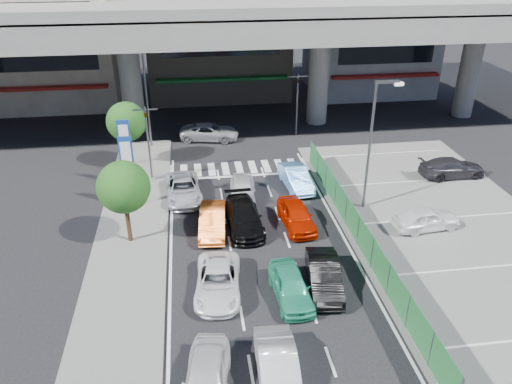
{
  "coord_description": "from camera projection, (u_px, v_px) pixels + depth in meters",
  "views": [
    {
      "loc": [
        -3.35,
        -19.98,
        15.11
      ],
      "look_at": [
        0.11,
        4.84,
        2.17
      ],
      "focal_mm": 35.0,
      "sensor_mm": 36.0,
      "label": 1
    }
  ],
  "objects": [
    {
      "name": "building_west",
      "position": [
        52.0,
        35.0,
        48.12
      ],
      "size": [
        12.0,
        10.9,
        13.0
      ],
      "color": "gray",
      "rests_on": "ground"
    },
    {
      "name": "street_lamp_left",
      "position": [
        148.0,
        88.0,
        37.8
      ],
      "size": [
        1.65,
        0.22,
        8.0
      ],
      "color": "#595B60",
      "rests_on": "ground"
    },
    {
      "name": "sedan_white_mid_left",
      "position": [
        218.0,
        281.0,
        23.44
      ],
      "size": [
        2.51,
        4.68,
        1.25
      ],
      "primitive_type": "imported",
      "rotation": [
        0.0,
        0.0,
        -0.1
      ],
      "color": "white",
      "rests_on": "ground"
    },
    {
      "name": "sidewalk_left",
      "position": [
        131.0,
        241.0,
        27.56
      ],
      "size": [
        4.0,
        30.0,
        0.12
      ],
      "primitive_type": "cube",
      "color": "slate",
      "rests_on": "ground"
    },
    {
      "name": "parked_sedan_dgrey",
      "position": [
        452.0,
        168.0,
        34.65
      ],
      "size": [
        4.59,
        1.93,
        1.32
      ],
      "primitive_type": "imported",
      "rotation": [
        0.0,
        0.0,
        1.59
      ],
      "color": "#2A292E",
      "rests_on": "parking_lot"
    },
    {
      "name": "traffic_cone",
      "position": [
        365.0,
        230.0,
        27.94
      ],
      "size": [
        0.46,
        0.46,
        0.68
      ],
      "primitive_type": "cone",
      "rotation": [
        0.0,
        0.0,
        -0.4
      ],
      "color": "red",
      "rests_on": "parking_lot"
    },
    {
      "name": "sedan_white_front_mid",
      "position": [
        242.0,
        190.0,
        31.68
      ],
      "size": [
        2.04,
        4.2,
        1.38
      ],
      "primitive_type": "imported",
      "rotation": [
        0.0,
        0.0,
        -0.1
      ],
      "color": "silver",
      "rests_on": "ground"
    },
    {
      "name": "parked_sedan_white",
      "position": [
        426.0,
        218.0,
        28.44
      ],
      "size": [
        4.01,
        1.96,
        1.32
      ],
      "primitive_type": "imported",
      "rotation": [
        0.0,
        0.0,
        1.68
      ],
      "color": "white",
      "rests_on": "parking_lot"
    },
    {
      "name": "tree_near",
      "position": [
        124.0,
        187.0,
        26.03
      ],
      "size": [
        2.8,
        2.8,
        4.8
      ],
      "color": "#382314",
      "rests_on": "ground"
    },
    {
      "name": "fence_run",
      "position": [
        364.0,
        241.0,
        26.04
      ],
      "size": [
        0.16,
        22.0,
        1.8
      ],
      "primitive_type": null,
      "color": "#226331",
      "rests_on": "ground"
    },
    {
      "name": "street_lamp_right",
      "position": [
        374.0,
        135.0,
        28.9
      ],
      "size": [
        1.65,
        0.22,
        8.0
      ],
      "color": "#595B60",
      "rests_on": "ground"
    },
    {
      "name": "taxi_orange_right",
      "position": [
        296.0,
        215.0,
        28.8
      ],
      "size": [
        1.93,
        4.16,
        1.38
      ],
      "primitive_type": "imported",
      "rotation": [
        0.0,
        0.0,
        0.07
      ],
      "color": "#BF1900",
      "rests_on": "ground"
    },
    {
      "name": "traffic_light_left",
      "position": [
        147.0,
        125.0,
        32.92
      ],
      "size": [
        1.6,
        1.24,
        5.2
      ],
      "color": "#595B60",
      "rests_on": "ground"
    },
    {
      "name": "expressway",
      "position": [
        225.0,
        23.0,
        40.27
      ],
      "size": [
        64.0,
        14.0,
        10.75
      ],
      "color": "slate",
      "rests_on": "ground"
    },
    {
      "name": "kei_truck_front_right",
      "position": [
        296.0,
        178.0,
        33.26
      ],
      "size": [
        1.84,
        4.31,
        1.38
      ],
      "primitive_type": "imported",
      "rotation": [
        0.0,
        0.0,
        0.09
      ],
      "color": "#5A9FE1",
      "rests_on": "ground"
    },
    {
      "name": "wagon_silver_front_left",
      "position": [
        183.0,
        189.0,
        31.88
      ],
      "size": [
        2.5,
        4.85,
        1.31
      ],
      "primitive_type": "imported",
      "rotation": [
        0.0,
        0.0,
        0.07
      ],
      "color": "silver",
      "rests_on": "ground"
    },
    {
      "name": "signboard_far",
      "position": [
        125.0,
        144.0,
        32.26
      ],
      "size": [
        0.8,
        0.14,
        4.7
      ],
      "color": "#595B60",
      "rests_on": "ground"
    },
    {
      "name": "taxi_teal_mid",
      "position": [
        291.0,
        286.0,
        23.04
      ],
      "size": [
        1.78,
        3.99,
        1.33
      ],
      "primitive_type": "imported",
      "rotation": [
        0.0,
        0.0,
        0.05
      ],
      "color": "#2FAC80",
      "rests_on": "ground"
    },
    {
      "name": "ground",
      "position": [
        267.0,
        275.0,
        24.92
      ],
      "size": [
        120.0,
        120.0,
        0.0
      ],
      "primitive_type": "plane",
      "color": "black",
      "rests_on": "ground"
    },
    {
      "name": "parking_lot",
      "position": [
        455.0,
        236.0,
        28.02
      ],
      "size": [
        12.0,
        28.0,
        0.06
      ],
      "primitive_type": "cube",
      "color": "slate",
      "rests_on": "ground"
    },
    {
      "name": "building_center",
      "position": [
        217.0,
        20.0,
        50.5
      ],
      "size": [
        14.0,
        10.9,
        15.0
      ],
      "color": "gray",
      "rests_on": "ground"
    },
    {
      "name": "hatch_black_mid_right",
      "position": [
        324.0,
        276.0,
        23.71
      ],
      "size": [
        2.0,
        4.34,
        1.38
      ],
      "primitive_type": "imported",
      "rotation": [
        0.0,
        0.0,
        -0.13
      ],
      "color": "black",
      "rests_on": "ground"
    },
    {
      "name": "sedan_black_mid",
      "position": [
        244.0,
        217.0,
        28.65
      ],
      "size": [
        2.15,
        4.84,
        1.38
      ],
      "primitive_type": "imported",
      "rotation": [
        0.0,
        0.0,
        0.05
      ],
      "color": "black",
      "rests_on": "ground"
    },
    {
      "name": "signboard_near",
      "position": [
        127.0,
        162.0,
        29.67
      ],
      "size": [
        0.8,
        0.14,
        4.7
      ],
      "color": "#595B60",
      "rests_on": "ground"
    },
    {
      "name": "traffic_light_right",
      "position": [
        298.0,
        90.0,
        40.51
      ],
      "size": [
        1.6,
        1.24,
        5.2
      ],
      "color": "#595B60",
      "rests_on": "ground"
    },
    {
      "name": "crossing_wagon_silver",
      "position": [
        209.0,
        132.0,
        41.08
      ],
      "size": [
        5.11,
        3.07,
        1.33
      ],
      "primitive_type": "imported",
      "rotation": [
        0.0,
        0.0,
        1.38
      ],
      "color": "#A7A8AF",
      "rests_on": "ground"
    },
    {
      "name": "van_white_back_left",
      "position": [
        206.0,
        377.0,
        18.26
      ],
      "size": [
        2.24,
        4.26,
        1.38
      ],
      "primitive_type": "imported",
      "rotation": [
        0.0,
        0.0,
        -0.16
      ],
      "color": "silver",
      "rests_on": "ground"
    },
    {
      "name": "tree_far",
      "position": [
        126.0,
        122.0,
        35.18
      ],
      "size": [
        2.8,
        2.8,
        4.8
      ],
      "color": "#382314",
      "rests_on": "ground"
    },
    {
      "name": "hatch_white_back_mid",
      "position": [
        278.0,
        369.0,
        18.59
      ],
      "size": [
        1.6,
        4.24,
        1.38
      ],
      "primitive_type": "imported",
      "rotation": [
        0.0,
        0.0,
        -0.03
      ],
      "color": "silver",
      "rests_on": "ground"
    },
    {
      "name": "building_east",
      "position": [
        370.0,
        33.0,
        52.27
      ],
      "size": [
        12.0,
        10.9,
        12.0
      ],
      "color": "gray",
      "rests_on": "ground"
    },
    {
      "name": "taxi_orange_left",
      "position": [
        213.0,
        221.0,
        28.28
      ],
      "size": [
        1.79,
        4.23,
        1.36
      ],
      "primitive_type": "imported",
      "rotation": [
        0.0,
        0.0,
        -0.09
      ],
      "color": "orange",
      "rests_on": "ground"
    }
  ]
}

